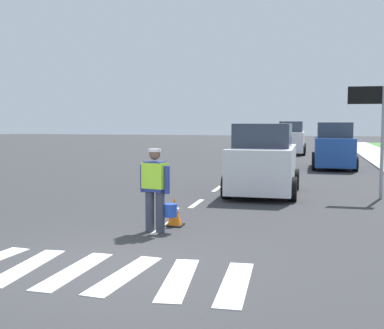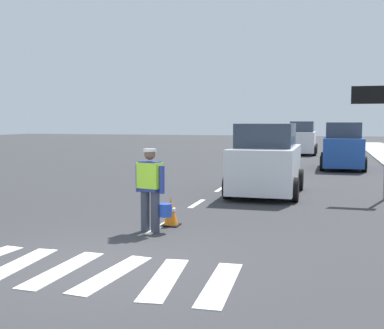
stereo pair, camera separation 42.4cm
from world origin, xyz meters
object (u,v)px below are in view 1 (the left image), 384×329
at_px(car_outgoing_far, 291,139).
at_px(car_outgoing_ahead, 263,161).
at_px(lane_direction_sign, 374,114).
at_px(traffic_cone_near, 175,212).
at_px(car_parked_far, 334,147).
at_px(road_worker, 156,186).

distance_m(car_outgoing_far, car_outgoing_ahead, 18.74).
xyz_separation_m(lane_direction_sign, traffic_cone_near, (-4.51, -4.93, -2.11)).
bearing_deg(lane_direction_sign, car_outgoing_ahead, 178.00).
bearing_deg(car_outgoing_ahead, car_parked_far, 74.85).
height_order(lane_direction_sign, car_outgoing_ahead, lane_direction_sign).
relative_size(road_worker, car_parked_far, 0.41).
height_order(road_worker, lane_direction_sign, lane_direction_sign).
height_order(traffic_cone_near, car_outgoing_far, car_outgoing_far).
bearing_deg(road_worker, car_outgoing_far, 86.12).
height_order(road_worker, car_outgoing_ahead, car_outgoing_ahead).
bearing_deg(car_outgoing_ahead, traffic_cone_near, -105.28).
distance_m(car_parked_far, car_outgoing_ahead, 9.31).
relative_size(road_worker, car_outgoing_far, 0.40).
height_order(road_worker, car_outgoing_far, car_outgoing_far).
xyz_separation_m(traffic_cone_near, car_outgoing_far, (1.46, 23.78, 0.72)).
distance_m(road_worker, car_outgoing_far, 24.49).
height_order(traffic_cone_near, car_outgoing_ahead, car_outgoing_ahead).
distance_m(traffic_cone_near, car_outgoing_ahead, 5.27).
bearing_deg(car_outgoing_ahead, car_outgoing_far, 89.75).
distance_m(traffic_cone_near, car_parked_far, 14.55).
relative_size(lane_direction_sign, traffic_cone_near, 5.25).
relative_size(traffic_cone_near, car_outgoing_far, 0.15).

